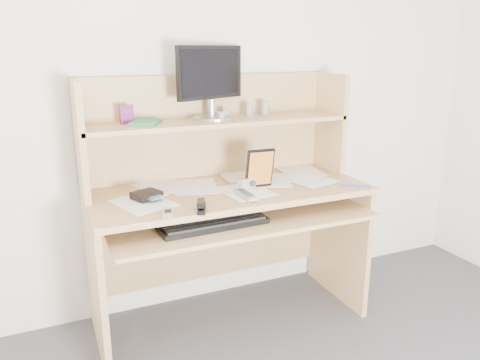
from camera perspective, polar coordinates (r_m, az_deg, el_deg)
name	(u,v)px	position (r m, az deg, el deg)	size (l,w,h in m)	color
back_wall	(206,84)	(2.57, -4.11, 11.63)	(3.60, 0.04, 2.50)	white
desk	(224,195)	(2.45, -1.98, -1.79)	(1.40, 0.70, 1.30)	tan
paper_clutter	(230,188)	(2.36, -1.27, -0.98)	(1.32, 0.54, 0.01)	white
keyboard	(213,222)	(2.15, -3.36, -5.17)	(0.51, 0.20, 0.03)	black
tv_remote	(246,195)	(2.22, 0.68, -1.81)	(0.05, 0.17, 0.02)	#979893
flip_phone	(167,212)	(2.01, -8.83, -3.86)	(0.04, 0.08, 0.02)	#A7A7A9
stapler	(202,205)	(2.04, -4.71, -3.07)	(0.04, 0.13, 0.04)	black
wallet	(147,195)	(2.24, -11.32, -1.79)	(0.12, 0.10, 0.03)	black
sticky_note_pad	(158,194)	(2.30, -9.94, -1.70)	(0.07, 0.07, 0.01)	yellow
digital_camera	(247,183)	(2.34, 0.86, -0.42)	(0.09, 0.03, 0.05)	#BDBEC0
game_case	(260,168)	(2.34, 2.42, 1.45)	(0.14, 0.02, 0.20)	black
blue_pen	(354,186)	(2.45, 13.78, -0.68)	(0.01, 0.01, 0.15)	blue
card_box	(127,114)	(2.34, -13.66, 7.77)	(0.07, 0.02, 0.09)	maroon
shelf_book	(146,122)	(2.32, -11.42, 6.91)	(0.12, 0.17, 0.02)	#348343
chip_stack_a	(226,113)	(2.49, -1.76, 8.16)	(0.04, 0.04, 0.05)	black
chip_stack_b	(249,110)	(2.52, 1.12, 8.55)	(0.04, 0.04, 0.07)	white
chip_stack_c	(221,116)	(2.39, -2.34, 7.79)	(0.04, 0.04, 0.05)	black
chip_stack_d	(265,108)	(2.58, 3.04, 8.76)	(0.04, 0.04, 0.08)	white
monitor	(211,80)	(2.43, -3.60, 12.04)	(0.40, 0.23, 0.37)	#A2A3A7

